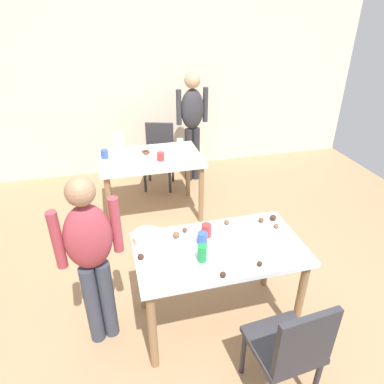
{
  "coord_description": "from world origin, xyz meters",
  "views": [
    {
      "loc": [
        -0.67,
        -1.85,
        2.32
      ],
      "look_at": [
        -0.04,
        0.62,
        0.9
      ],
      "focal_mm": 32.36,
      "sensor_mm": 36.0,
      "label": 1
    }
  ],
  "objects_px": {
    "chair_far_table": "(159,152)",
    "soda_can": "(202,253)",
    "chair_near_table": "(291,347)",
    "person_adult_far": "(192,119)",
    "dining_table_near": "(219,259)",
    "person_girl_near": "(91,252)",
    "mixing_bowl": "(147,238)",
    "dining_table_far": "(151,165)",
    "pitcher_far": "(118,144)"
  },
  "relations": [
    {
      "from": "dining_table_far",
      "to": "mixing_bowl",
      "type": "xyz_separation_m",
      "value": [
        -0.25,
        -1.58,
        0.14
      ]
    },
    {
      "from": "dining_table_far",
      "to": "person_girl_near",
      "type": "height_order",
      "value": "person_girl_near"
    },
    {
      "from": "chair_far_table",
      "to": "mixing_bowl",
      "type": "relative_size",
      "value": 4.09
    },
    {
      "from": "dining_table_near",
      "to": "chair_far_table",
      "type": "height_order",
      "value": "chair_far_table"
    },
    {
      "from": "chair_near_table",
      "to": "person_girl_near",
      "type": "xyz_separation_m",
      "value": [
        -1.12,
        0.79,
        0.33
      ]
    },
    {
      "from": "person_adult_far",
      "to": "mixing_bowl",
      "type": "height_order",
      "value": "person_adult_far"
    },
    {
      "from": "mixing_bowl",
      "to": "dining_table_near",
      "type": "bearing_deg",
      "value": -20.56
    },
    {
      "from": "person_girl_near",
      "to": "pitcher_far",
      "type": "xyz_separation_m",
      "value": [
        0.31,
        1.89,
        0.04
      ]
    },
    {
      "from": "chair_far_table",
      "to": "person_girl_near",
      "type": "relative_size",
      "value": 0.63
    },
    {
      "from": "chair_near_table",
      "to": "chair_far_table",
      "type": "bearing_deg",
      "value": 94.53
    },
    {
      "from": "soda_can",
      "to": "pitcher_far",
      "type": "distance_m",
      "value": 2.11
    },
    {
      "from": "person_girl_near",
      "to": "soda_can",
      "type": "distance_m",
      "value": 0.75
    },
    {
      "from": "chair_far_table",
      "to": "pitcher_far",
      "type": "distance_m",
      "value": 0.86
    },
    {
      "from": "dining_table_near",
      "to": "pitcher_far",
      "type": "relative_size",
      "value": 5.29
    },
    {
      "from": "person_girl_near",
      "to": "mixing_bowl",
      "type": "height_order",
      "value": "person_girl_near"
    },
    {
      "from": "pitcher_far",
      "to": "person_girl_near",
      "type": "bearing_deg",
      "value": -99.3
    },
    {
      "from": "chair_far_table",
      "to": "dining_table_far",
      "type": "bearing_deg",
      "value": -106.04
    },
    {
      "from": "chair_near_table",
      "to": "person_adult_far",
      "type": "bearing_deg",
      "value": 86.04
    },
    {
      "from": "dining_table_far",
      "to": "soda_can",
      "type": "relative_size",
      "value": 9.44
    },
    {
      "from": "person_adult_far",
      "to": "pitcher_far",
      "type": "xyz_separation_m",
      "value": [
        -1.03,
        -0.59,
        -0.04
      ]
    },
    {
      "from": "pitcher_far",
      "to": "person_adult_far",
      "type": "bearing_deg",
      "value": 29.81
    },
    {
      "from": "chair_near_table",
      "to": "pitcher_far",
      "type": "relative_size",
      "value": 3.75
    },
    {
      "from": "dining_table_near",
      "to": "chair_near_table",
      "type": "relative_size",
      "value": 1.41
    },
    {
      "from": "dining_table_near",
      "to": "chair_near_table",
      "type": "distance_m",
      "value": 0.77
    },
    {
      "from": "person_adult_far",
      "to": "dining_table_far",
      "type": "bearing_deg",
      "value": -131.55
    },
    {
      "from": "dining_table_far",
      "to": "chair_far_table",
      "type": "distance_m",
      "value": 0.78
    },
    {
      "from": "dining_table_far",
      "to": "person_adult_far",
      "type": "bearing_deg",
      "value": 48.45
    },
    {
      "from": "chair_near_table",
      "to": "pitcher_far",
      "type": "bearing_deg",
      "value": 106.79
    },
    {
      "from": "chair_far_table",
      "to": "soda_can",
      "type": "bearing_deg",
      "value": -92.86
    },
    {
      "from": "dining_table_near",
      "to": "mixing_bowl",
      "type": "bearing_deg",
      "value": 159.44
    },
    {
      "from": "dining_table_far",
      "to": "chair_near_table",
      "type": "distance_m",
      "value": 2.53
    },
    {
      "from": "dining_table_near",
      "to": "chair_far_table",
      "type": "xyz_separation_m",
      "value": [
        -0.03,
        2.5,
        -0.15
      ]
    },
    {
      "from": "person_adult_far",
      "to": "soda_can",
      "type": "xyz_separation_m",
      "value": [
        -0.61,
        -2.66,
        -0.1
      ]
    },
    {
      "from": "dining_table_near",
      "to": "chair_far_table",
      "type": "relative_size",
      "value": 1.41
    },
    {
      "from": "dining_table_far",
      "to": "person_girl_near",
      "type": "relative_size",
      "value": 0.83
    },
    {
      "from": "dining_table_near",
      "to": "chair_far_table",
      "type": "distance_m",
      "value": 2.51
    },
    {
      "from": "chair_far_table",
      "to": "person_adult_far",
      "type": "relative_size",
      "value": 0.57
    },
    {
      "from": "chair_far_table",
      "to": "person_girl_near",
      "type": "distance_m",
      "value": 2.6
    },
    {
      "from": "person_girl_near",
      "to": "soda_can",
      "type": "xyz_separation_m",
      "value": [
        0.73,
        -0.18,
        -0.01
      ]
    },
    {
      "from": "person_girl_near",
      "to": "pitcher_far",
      "type": "relative_size",
      "value": 5.99
    },
    {
      "from": "dining_table_near",
      "to": "chair_far_table",
      "type": "bearing_deg",
      "value": 90.74
    },
    {
      "from": "person_girl_near",
      "to": "mixing_bowl",
      "type": "bearing_deg",
      "value": 16.22
    },
    {
      "from": "person_girl_near",
      "to": "chair_far_table",
      "type": "bearing_deg",
      "value": 70.51
    },
    {
      "from": "chair_far_table",
      "to": "dining_table_near",
      "type": "bearing_deg",
      "value": -89.26
    },
    {
      "from": "chair_near_table",
      "to": "soda_can",
      "type": "height_order",
      "value": "soda_can"
    },
    {
      "from": "chair_near_table",
      "to": "person_adult_far",
      "type": "distance_m",
      "value": 3.3
    },
    {
      "from": "pitcher_far",
      "to": "mixing_bowl",
      "type": "bearing_deg",
      "value": -87.18
    },
    {
      "from": "person_girl_near",
      "to": "soda_can",
      "type": "height_order",
      "value": "person_girl_near"
    },
    {
      "from": "dining_table_near",
      "to": "person_girl_near",
      "type": "xyz_separation_m",
      "value": [
        -0.89,
        0.07,
        0.18
      ]
    },
    {
      "from": "dining_table_near",
      "to": "soda_can",
      "type": "relative_size",
      "value": 10.06
    }
  ]
}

